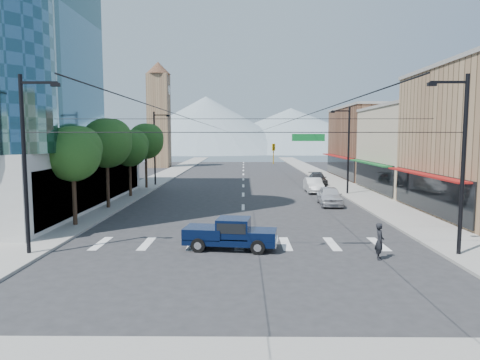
# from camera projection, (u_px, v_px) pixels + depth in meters

# --- Properties ---
(ground) EXTENTS (160.00, 160.00, 0.00)m
(ground) POSITION_uv_depth(u_px,v_px,m) (243.00, 251.00, 22.47)
(ground) COLOR #28282B
(ground) RESTS_ON ground
(sidewalk_left) EXTENTS (4.00, 120.00, 0.15)m
(sidewalk_left) POSITION_uv_depth(u_px,v_px,m) (161.00, 177.00, 62.36)
(sidewalk_left) COLOR gray
(sidewalk_left) RESTS_ON ground
(sidewalk_right) EXTENTS (4.00, 120.00, 0.15)m
(sidewalk_right) POSITION_uv_depth(u_px,v_px,m) (326.00, 178.00, 62.16)
(sidewalk_right) COLOR gray
(sidewalk_right) RESTS_ON ground
(shop_mid) EXTENTS (12.00, 14.00, 9.00)m
(shop_mid) POSITION_uv_depth(u_px,v_px,m) (430.00, 151.00, 45.73)
(shop_mid) COLOR tan
(shop_mid) RESTS_ON ground
(shop_far) EXTENTS (12.00, 18.00, 10.00)m
(shop_far) POSITION_uv_depth(u_px,v_px,m) (382.00, 144.00, 61.60)
(shop_far) COLOR brown
(shop_far) RESTS_ON ground
(clock_tower) EXTENTS (4.80, 4.80, 20.40)m
(clock_tower) POSITION_uv_depth(u_px,v_px,m) (159.00, 113.00, 83.22)
(clock_tower) COLOR #8C6B4C
(clock_tower) RESTS_ON ground
(mountain_left) EXTENTS (80.00, 80.00, 22.00)m
(mountain_left) POSITION_uv_depth(u_px,v_px,m) (206.00, 124.00, 170.73)
(mountain_left) COLOR gray
(mountain_left) RESTS_ON ground
(mountain_right) EXTENTS (90.00, 90.00, 18.00)m
(mountain_right) POSITION_uv_depth(u_px,v_px,m) (291.00, 130.00, 180.58)
(mountain_right) COLOR gray
(mountain_right) RESTS_ON ground
(tree_near) EXTENTS (3.65, 3.64, 6.71)m
(tree_near) POSITION_uv_depth(u_px,v_px,m) (75.00, 152.00, 28.13)
(tree_near) COLOR black
(tree_near) RESTS_ON ground
(tree_midnear) EXTENTS (4.09, 4.09, 7.52)m
(tree_midnear) POSITION_uv_depth(u_px,v_px,m) (108.00, 142.00, 35.03)
(tree_midnear) COLOR black
(tree_midnear) RESTS_ON ground
(tree_midfar) EXTENTS (3.65, 3.64, 6.71)m
(tree_midfar) POSITION_uv_depth(u_px,v_px,m) (131.00, 147.00, 42.06)
(tree_midfar) COLOR black
(tree_midfar) RESTS_ON ground
(tree_far) EXTENTS (4.09, 4.09, 7.52)m
(tree_far) POSITION_uv_depth(u_px,v_px,m) (147.00, 140.00, 48.96)
(tree_far) COLOR black
(tree_far) RESTS_ON ground
(signal_rig) EXTENTS (21.80, 0.20, 9.00)m
(signal_rig) POSITION_uv_depth(u_px,v_px,m) (247.00, 164.00, 21.01)
(signal_rig) COLOR black
(signal_rig) RESTS_ON ground
(lamp_pole_nw) EXTENTS (2.00, 0.25, 9.00)m
(lamp_pole_nw) POSITION_uv_depth(u_px,v_px,m) (156.00, 145.00, 51.91)
(lamp_pole_nw) COLOR black
(lamp_pole_nw) RESTS_ON ground
(lamp_pole_ne) EXTENTS (2.00, 0.25, 9.00)m
(lamp_pole_ne) POSITION_uv_depth(u_px,v_px,m) (347.00, 147.00, 43.78)
(lamp_pole_ne) COLOR black
(lamp_pole_ne) RESTS_ON ground
(pickup_truck) EXTENTS (5.16, 2.44, 1.69)m
(pickup_truck) POSITION_uv_depth(u_px,v_px,m) (230.00, 233.00, 22.76)
(pickup_truck) COLOR black
(pickup_truck) RESTS_ON ground
(pedestrian) EXTENTS (0.53, 0.72, 1.81)m
(pedestrian) POSITION_uv_depth(u_px,v_px,m) (380.00, 241.00, 20.86)
(pedestrian) COLOR black
(pedestrian) RESTS_ON ground
(parked_car_near) EXTENTS (2.21, 4.92, 1.64)m
(parked_car_near) POSITION_uv_depth(u_px,v_px,m) (330.00, 196.00, 37.50)
(parked_car_near) COLOR silver
(parked_car_near) RESTS_ON ground
(parked_car_mid) EXTENTS (1.65, 4.74, 1.56)m
(parked_car_mid) POSITION_uv_depth(u_px,v_px,m) (314.00, 185.00, 46.15)
(parked_car_mid) COLOR silver
(parked_car_mid) RESTS_ON ground
(parked_car_far) EXTENTS (2.34, 5.22, 1.49)m
(parked_car_far) POSITION_uv_depth(u_px,v_px,m) (317.00, 179.00, 53.23)
(parked_car_far) COLOR #2E2E30
(parked_car_far) RESTS_ON ground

